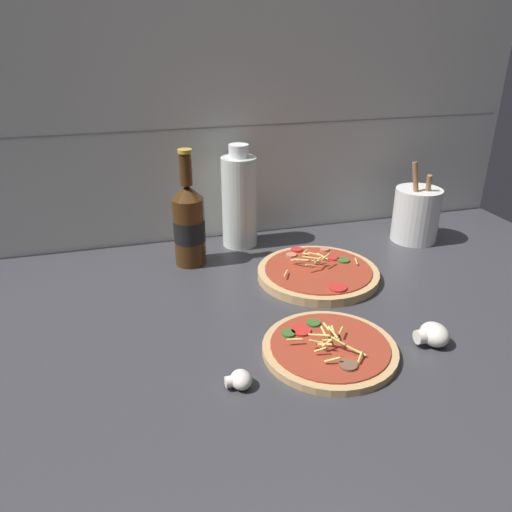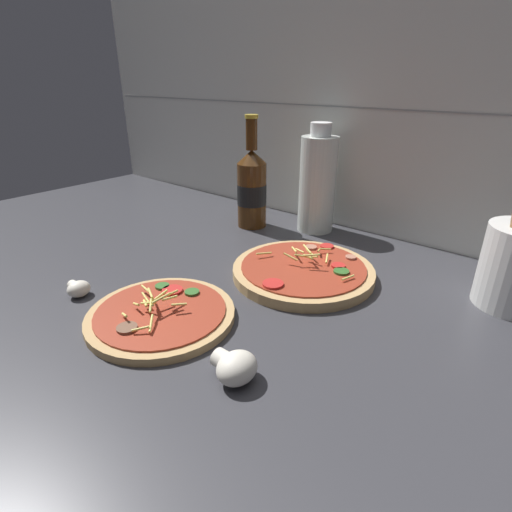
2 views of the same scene
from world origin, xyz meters
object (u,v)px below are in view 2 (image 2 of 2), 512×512
at_px(mushroom_left, 235,367).
at_px(pizza_far, 303,271).
at_px(pizza_near, 161,314).
at_px(oil_bottle, 317,183).
at_px(beer_bottle, 252,188).
at_px(mushroom_right, 78,289).

bearing_deg(mushroom_left, pizza_far, 107.75).
xyz_separation_m(pizza_near, mushroom_left, (0.18, -0.03, 0.01)).
xyz_separation_m(oil_bottle, mushroom_left, (0.21, -0.51, -0.09)).
height_order(beer_bottle, oil_bottle, beer_bottle).
bearing_deg(pizza_far, mushroom_right, -129.56).
relative_size(pizza_far, beer_bottle, 0.99).
distance_m(pizza_near, pizza_far, 0.27).
xyz_separation_m(beer_bottle, oil_bottle, (0.13, 0.08, 0.02)).
distance_m(pizza_far, mushroom_left, 0.30).
distance_m(oil_bottle, mushroom_left, 0.56).
xyz_separation_m(pizza_far, mushroom_left, (0.09, -0.28, 0.01)).
height_order(oil_bottle, mushroom_left, oil_bottle).
relative_size(pizza_near, beer_bottle, 0.86).
height_order(pizza_near, pizza_far, pizza_far).
bearing_deg(oil_bottle, mushroom_right, -104.28).
xyz_separation_m(beer_bottle, mushroom_right, (-0.00, -0.45, -0.08)).
height_order(pizza_far, oil_bottle, oil_bottle).
bearing_deg(mushroom_left, beer_bottle, 128.28).
relative_size(mushroom_left, mushroom_right, 1.42).
bearing_deg(pizza_far, oil_bottle, 117.38).
bearing_deg(oil_bottle, beer_bottle, -150.45).
distance_m(pizza_far, oil_bottle, 0.27).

